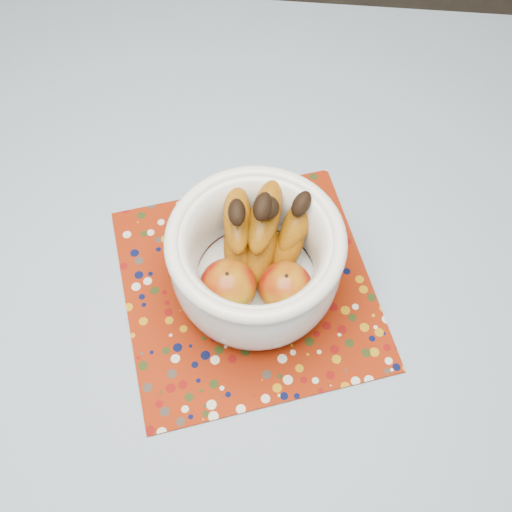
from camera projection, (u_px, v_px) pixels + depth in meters
name	position (u px, v px, depth m)	size (l,w,h in m)	color
table	(207.00, 294.00, 1.02)	(1.20, 1.20, 0.75)	brown
tablecloth	(204.00, 272.00, 0.95)	(1.32, 1.32, 0.01)	#647FA7
placemat	(248.00, 287.00, 0.93)	(0.38, 0.38, 0.00)	maroon
fruit_bowl	(259.00, 255.00, 0.86)	(0.26, 0.26, 0.19)	white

